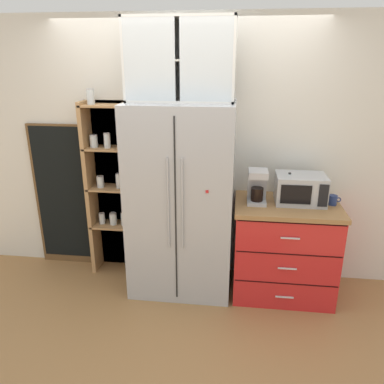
# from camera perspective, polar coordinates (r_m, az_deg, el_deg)

# --- Properties ---
(ground_plane) EXTENTS (10.75, 10.75, 0.00)m
(ground_plane) POSITION_cam_1_polar(r_m,az_deg,el_deg) (3.89, -1.56, -13.99)
(ground_plane) COLOR #9E7042
(wall_back_cream) EXTENTS (5.04, 0.10, 2.55)m
(wall_back_cream) POSITION_cam_1_polar(r_m,az_deg,el_deg) (3.74, -0.81, 6.05)
(wall_back_cream) COLOR silver
(wall_back_cream) RESTS_ON ground
(refrigerator) EXTENTS (0.95, 0.67, 1.81)m
(refrigerator) POSITION_cam_1_polar(r_m,az_deg,el_deg) (3.50, -1.63, -1.33)
(refrigerator) COLOR #ADAFB5
(refrigerator) RESTS_ON ground
(pantry_shelf_column) EXTENTS (0.51, 0.28, 1.90)m
(pantry_shelf_column) POSITION_cam_1_polar(r_m,az_deg,el_deg) (3.90, -12.00, 0.95)
(pantry_shelf_column) COLOR brown
(pantry_shelf_column) RESTS_ON ground
(counter_cabinet) EXTENTS (0.94, 0.66, 0.92)m
(counter_cabinet) POSITION_cam_1_polar(r_m,az_deg,el_deg) (3.68, 13.77, -8.36)
(counter_cabinet) COLOR red
(counter_cabinet) RESTS_ON ground
(microwave) EXTENTS (0.44, 0.33, 0.26)m
(microwave) POSITION_cam_1_polar(r_m,az_deg,el_deg) (3.51, 16.16, 0.47)
(microwave) COLOR #ADAFB5
(microwave) RESTS_ON counter_cabinet
(coffee_maker) EXTENTS (0.17, 0.20, 0.31)m
(coffee_maker) POSITION_cam_1_polar(r_m,az_deg,el_deg) (3.42, 9.90, 0.92)
(coffee_maker) COLOR #B7B7BC
(coffee_maker) RESTS_ON counter_cabinet
(mug_navy) EXTENTS (0.11, 0.08, 0.09)m
(mug_navy) POSITION_cam_1_polar(r_m,az_deg,el_deg) (3.58, 20.65, -1.14)
(mug_navy) COLOR navy
(mug_navy) RESTS_ON counter_cabinet
(mug_cream) EXTENTS (0.12, 0.08, 0.08)m
(mug_cream) POSITION_cam_1_polar(r_m,az_deg,el_deg) (3.56, 14.31, -0.66)
(mug_cream) COLOR silver
(mug_cream) RESTS_ON counter_cabinet
(bottle_clear) EXTENTS (0.06, 0.06, 0.28)m
(bottle_clear) POSITION_cam_1_polar(r_m,az_deg,el_deg) (3.49, 14.46, 0.40)
(bottle_clear) COLOR silver
(bottle_clear) RESTS_ON counter_cabinet
(upper_cabinet) EXTENTS (0.91, 0.32, 0.67)m
(upper_cabinet) POSITION_cam_1_polar(r_m,az_deg,el_deg) (3.31, -1.71, 19.39)
(upper_cabinet) COLOR silver
(upper_cabinet) RESTS_ON refrigerator
(chalkboard_menu) EXTENTS (0.60, 0.04, 1.54)m
(chalkboard_menu) POSITION_cam_1_polar(r_m,az_deg,el_deg) (4.20, -19.08, -0.62)
(chalkboard_menu) COLOR brown
(chalkboard_menu) RESTS_ON ground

